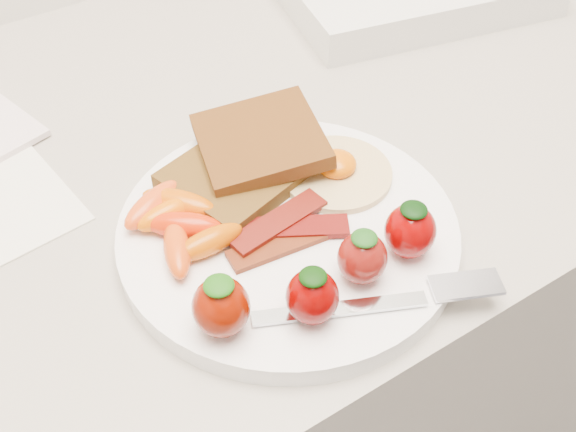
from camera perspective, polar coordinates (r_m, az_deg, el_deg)
counter at (r=1.03m, az=-3.64°, el=-13.21°), size 2.00×0.60×0.90m
plate at (r=0.57m, az=0.00°, el=-1.33°), size 0.27×0.27×0.02m
toast_lower at (r=0.60m, az=-4.47°, el=3.00°), size 0.11×0.11×0.01m
toast_upper at (r=0.61m, az=-2.21°, el=5.98°), size 0.13×0.13×0.02m
fried_egg at (r=0.61m, az=3.84°, el=3.59°), size 0.12×0.12×0.02m
bacon_strips at (r=0.56m, az=-0.29°, el=-1.20°), size 0.10×0.06×0.01m
baby_carrots at (r=0.56m, az=-8.72°, el=-0.43°), size 0.08×0.11×0.02m
strawberries at (r=0.51m, az=3.01°, el=-4.42°), size 0.19×0.06×0.05m
fork at (r=0.52m, az=8.70°, el=-6.40°), size 0.18×0.09×0.00m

